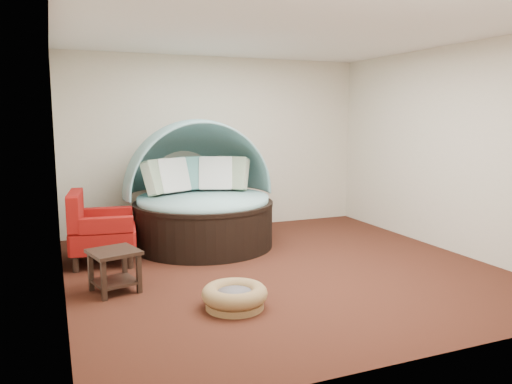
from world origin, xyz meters
name	(u,v)px	position (x,y,z in m)	size (l,w,h in m)	color
floor	(282,268)	(0.00, 0.00, 0.00)	(5.00, 5.00, 0.00)	#4C2115
wall_back	(218,144)	(0.00, 2.50, 1.40)	(5.00, 5.00, 0.00)	beige
wall_front	(430,179)	(0.00, -2.50, 1.40)	(5.00, 5.00, 0.00)	beige
wall_left	(57,162)	(-2.50, 0.00, 1.40)	(5.00, 5.00, 0.00)	beige
wall_right	(447,149)	(2.50, 0.00, 1.40)	(5.00, 5.00, 0.00)	beige
ceiling	(284,33)	(0.00, 0.00, 2.80)	(5.00, 5.00, 0.00)	white
canopy_daybed	(201,187)	(-0.59, 1.52, 0.84)	(2.17, 2.03, 1.82)	black
pet_basket	(235,296)	(-0.98, -0.98, 0.12)	(0.86, 0.86, 0.22)	brown
red_armchair	(98,230)	(-2.06, 1.08, 0.43)	(0.89, 0.89, 0.93)	black
side_table	(114,265)	(-2.00, -0.07, 0.29)	(0.58, 0.58, 0.46)	black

